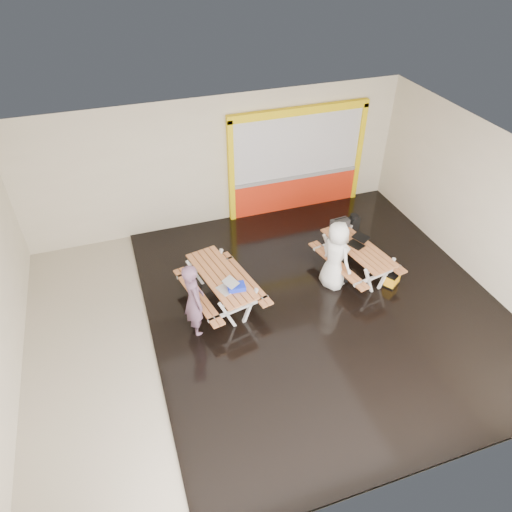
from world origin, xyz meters
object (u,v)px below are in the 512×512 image
object	(u,v)px
person_left	(194,300)
person_right	(336,256)
picnic_table_left	(221,282)
laptop_left	(227,287)
dark_case	(339,277)
toolbox	(340,223)
blue_pouch	(236,287)
backpack	(353,223)
fluke_bag	(392,279)
picnic_table_right	(357,253)
laptop_right	(358,242)

from	to	relation	value
person_left	person_right	bearing A→B (deg)	-89.09
picnic_table_left	laptop_left	xyz separation A→B (m)	(0.01, -0.47, 0.25)
dark_case	laptop_left	bearing A→B (deg)	-173.33
toolbox	laptop_left	bearing A→B (deg)	-157.54
dark_case	person_left	bearing A→B (deg)	-172.34
blue_pouch	backpack	bearing A→B (deg)	23.44
person_right	backpack	distance (m)	1.61
backpack	fluke_bag	bearing A→B (deg)	-83.69
person_left	person_right	world-z (taller)	person_left
backpack	picnic_table_right	bearing A→B (deg)	-112.39
person_right	dark_case	xyz separation A→B (m)	(0.20, 0.06, -0.72)
person_left	blue_pouch	world-z (taller)	person_left
person_left	laptop_right	distance (m)	4.09
person_left	toolbox	xyz separation A→B (m)	(3.96, 1.49, 0.04)
backpack	dark_case	bearing A→B (deg)	-127.98
laptop_right	fluke_bag	distance (m)	1.17
picnic_table_right	laptop_right	world-z (taller)	laptop_right
person_left	laptop_right	xyz separation A→B (m)	(4.03, 0.71, -0.01)
person_left	toolbox	size ratio (longest dim) A/B	3.71
person_right	fluke_bag	bearing A→B (deg)	-127.09
blue_pouch	dark_case	size ratio (longest dim) A/B	0.97
picnic_table_left	backpack	distance (m)	3.82
picnic_table_left	blue_pouch	xyz separation A→B (m)	(0.19, -0.53, 0.24)
person_right	dark_case	bearing A→B (deg)	-90.06
laptop_right	toolbox	xyz separation A→B (m)	(-0.07, 0.77, 0.04)
person_right	blue_pouch	xyz separation A→B (m)	(-2.41, -0.33, 0.04)
laptop_right	toolbox	bearing A→B (deg)	94.91
laptop_left	backpack	size ratio (longest dim) A/B	0.95
dark_case	backpack	bearing A→B (deg)	52.02
toolbox	dark_case	size ratio (longest dim) A/B	1.27
laptop_left	backpack	bearing A→B (deg)	21.61
person_right	picnic_table_left	bearing A→B (deg)	70.00
blue_pouch	backpack	world-z (taller)	backpack
picnic_table_right	person_left	distance (m)	4.06
fluke_bag	picnic_table_right	bearing A→B (deg)	130.30
laptop_right	backpack	world-z (taller)	backpack
laptop_right	toolbox	distance (m)	0.78
picnic_table_left	dark_case	world-z (taller)	picnic_table_left
person_left	fluke_bag	world-z (taller)	person_left
picnic_table_left	person_left	bearing A→B (deg)	-139.17
picnic_table_right	person_left	world-z (taller)	person_left
backpack	blue_pouch	bearing A→B (deg)	-156.56
laptop_left	toolbox	distance (m)	3.51
person_left	laptop_left	world-z (taller)	person_left
picnic_table_right	toolbox	xyz separation A→B (m)	(-0.04, 0.87, 0.29)
laptop_right	person_left	bearing A→B (deg)	-169.98
laptop_right	dark_case	world-z (taller)	laptop_right
blue_pouch	dark_case	xyz separation A→B (m)	(2.62, 0.39, -0.76)
toolbox	backpack	world-z (taller)	toolbox
person_right	laptop_left	xyz separation A→B (m)	(-2.60, -0.27, 0.04)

